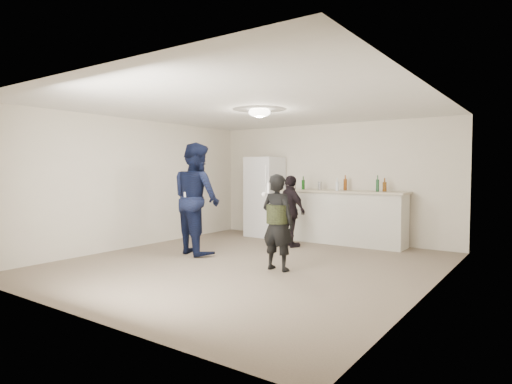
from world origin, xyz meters
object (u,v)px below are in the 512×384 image
Objects in this scene: woman at (278,222)px; spectator at (291,211)px; counter at (341,218)px; fridge at (265,197)px; shaker at (320,186)px; man at (196,199)px.

spectator is at bearing -64.00° from woman.
woman is at bearing 137.24° from spectator.
fridge is (-1.84, -0.07, 0.38)m from counter.
fridge is 1.37m from shaker.
man is 1.37× the size of woman.
counter is 15.29× the size of shaker.
fridge is 10.59× the size of shaker.
spectator is at bearing -36.14° from fridge.
fridge is at bearing -175.49° from shaker.
man reaches higher than shaker.
spectator is (-0.84, 1.81, -0.02)m from woman.
spectator is (1.05, 1.56, -0.29)m from man.
fridge is 1.50m from spectator.
man is at bearing 78.54° from spectator.
fridge is 0.90× the size of man.
shaker is 2.81m from man.
woman reaches higher than shaker.
man is at bearing -6.55° from woman.
shaker is at bearing -74.80° from woman.
man is (0.15, -2.43, 0.10)m from fridge.
man is (-1.19, -2.54, -0.18)m from shaker.
fridge is 2.44m from man.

